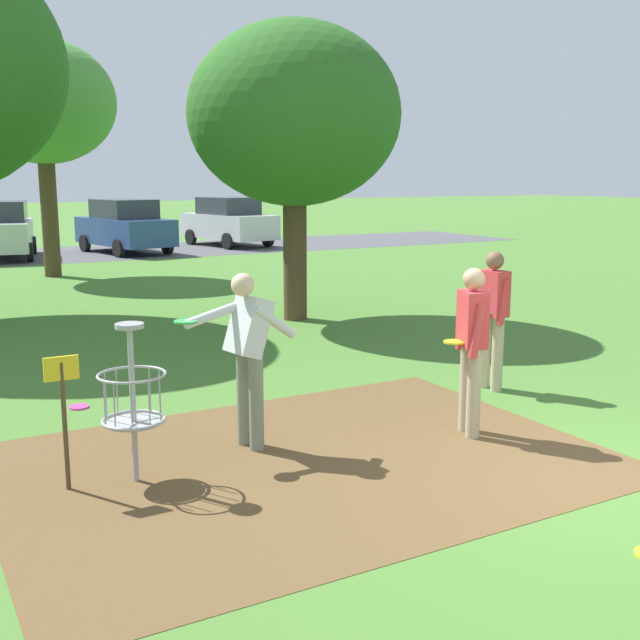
% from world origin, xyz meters
% --- Properties ---
extents(ground_plane, '(160.00, 160.00, 0.00)m').
position_xyz_m(ground_plane, '(0.00, 0.00, 0.00)').
color(ground_plane, '#47752D').
extents(dirt_tee_pad, '(5.43, 3.94, 0.01)m').
position_xyz_m(dirt_tee_pad, '(-1.99, 1.80, 0.00)').
color(dirt_tee_pad, brown).
rests_on(dirt_tee_pad, ground).
extents(disc_golf_basket, '(0.98, 0.58, 1.39)m').
position_xyz_m(disc_golf_basket, '(-3.55, 2.13, 0.75)').
color(disc_golf_basket, '#9E9EA3').
rests_on(disc_golf_basket, ground).
extents(player_throwing, '(1.15, 0.42, 1.71)m').
position_xyz_m(player_throwing, '(-2.29, 2.42, 0.99)').
color(player_throwing, slate).
rests_on(player_throwing, ground).
extents(player_waiting_left, '(0.40, 0.47, 1.71)m').
position_xyz_m(player_waiting_left, '(1.18, 2.87, 0.97)').
color(player_waiting_left, tan).
rests_on(player_waiting_left, ground).
extents(player_waiting_right, '(0.44, 0.50, 1.71)m').
position_xyz_m(player_waiting_right, '(-0.17, 1.67, 0.97)').
color(player_waiting_right, tan).
rests_on(player_waiting_right, ground).
extents(frisbee_mid_grass, '(0.22, 0.22, 0.02)m').
position_xyz_m(frisbee_mid_grass, '(-3.45, 4.56, 0.01)').
color(frisbee_mid_grass, '#E53D99').
rests_on(frisbee_mid_grass, ground).
extents(tree_mid_left, '(3.69, 3.69, 6.06)m').
position_xyz_m(tree_mid_left, '(-1.41, 16.97, 4.45)').
color(tree_mid_left, '#4C3823').
rests_on(tree_mid_left, ground).
extents(tree_mid_center, '(3.78, 3.78, 5.29)m').
position_xyz_m(tree_mid_center, '(1.29, 8.28, 3.66)').
color(tree_mid_center, '#4C3823').
rests_on(tree_mid_center, ground).
extents(parking_lot_strip, '(36.00, 6.00, 0.01)m').
position_xyz_m(parking_lot_strip, '(0.00, 22.93, 0.00)').
color(parking_lot_strip, '#4C4C51').
rests_on(parking_lot_strip, ground).
extents(parked_car_center_left, '(2.59, 4.47, 1.84)m').
position_xyz_m(parked_car_center_left, '(-1.96, 22.51, 0.92)').
color(parked_car_center_left, silver).
rests_on(parked_car_center_left, ground).
extents(parked_car_center_right, '(2.59, 4.47, 1.84)m').
position_xyz_m(parked_car_center_right, '(2.03, 22.42, 0.92)').
color(parked_car_center_right, '#2D4784').
rests_on(parked_car_center_right, ground).
extents(parked_car_rightmost, '(2.54, 4.46, 1.84)m').
position_xyz_m(parked_car_rightmost, '(6.25, 23.29, 0.92)').
color(parked_car_rightmost, silver).
rests_on(parked_car_rightmost, ground).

